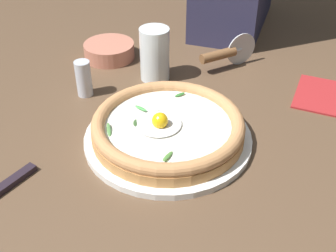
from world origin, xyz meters
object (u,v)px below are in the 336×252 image
object	(u,v)px
side_bowl	(109,51)
pizza_cutter	(225,53)
folded_napkin	(318,94)
pepper_shaker	(84,78)
pizza	(168,126)
drinking_glass	(155,58)

from	to	relation	value
side_bowl	pizza_cutter	xyz separation A→B (m)	(0.27, 0.04, 0.02)
folded_napkin	pepper_shaker	bearing A→B (deg)	-161.87
folded_napkin	pepper_shaker	size ratio (longest dim) A/B	1.85
pepper_shaker	folded_napkin	bearing A→B (deg)	18.13
pizza	pepper_shaker	world-z (taller)	pepper_shaker
pizza	folded_napkin	size ratio (longest dim) A/B	1.92
folded_napkin	pepper_shaker	distance (m)	0.49
pizza	pepper_shaker	xyz separation A→B (m)	(-0.21, 0.09, 0.01)
pizza	pepper_shaker	size ratio (longest dim) A/B	3.54
pizza	drinking_glass	distance (m)	0.23
side_bowl	drinking_glass	size ratio (longest dim) A/B	1.03
drinking_glass	folded_napkin	distance (m)	0.35
drinking_glass	pepper_shaker	size ratio (longest dim) A/B	1.52
pizza_cutter	pepper_shaker	size ratio (longest dim) A/B	1.51
pizza	side_bowl	world-z (taller)	pizza
drinking_glass	pepper_shaker	distance (m)	0.16
drinking_glass	pepper_shaker	bearing A→B (deg)	-135.52
side_bowl	pepper_shaker	size ratio (longest dim) A/B	1.57
pizza	folded_napkin	xyz separation A→B (m)	(0.25, 0.24, -0.03)
side_bowl	drinking_glass	xyz separation A→B (m)	(0.14, -0.06, 0.03)
pizza	side_bowl	distance (m)	0.35
pizza_cutter	folded_napkin	xyz separation A→B (m)	(0.21, -0.05, -0.03)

